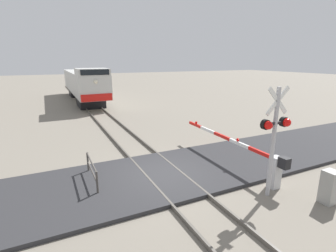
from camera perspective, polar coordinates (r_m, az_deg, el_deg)
name	(u,v)px	position (r m, az deg, el deg)	size (l,w,h in m)	color
ground_plane	(163,176)	(10.69, -1.10, -11.19)	(160.00, 160.00, 0.00)	gray
rail_track_left	(147,178)	(10.41, -4.77, -11.54)	(0.08, 80.00, 0.15)	#59544C
rail_track_right	(178,171)	(10.95, 2.36, -10.11)	(0.08, 80.00, 0.15)	#59544C
road_surface	(163,174)	(10.66, -1.11, -10.84)	(36.00, 4.50, 0.14)	#2D2D30
locomotive	(84,83)	(30.79, -18.47, 9.10)	(2.85, 16.06, 3.88)	black
crossing_signal	(275,131)	(9.12, 22.98, -1.02)	(1.18, 0.33, 3.87)	#ADADB2
crossing_gate	(256,158)	(10.83, 19.31, -6.79)	(0.36, 6.73, 1.35)	silver
utility_cabinet	(329,187)	(10.16, 32.62, -11.55)	(0.46, 0.45, 1.16)	#999993
guard_railing	(92,169)	(10.23, -16.78, -9.38)	(0.08, 2.11, 0.95)	#4C4742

